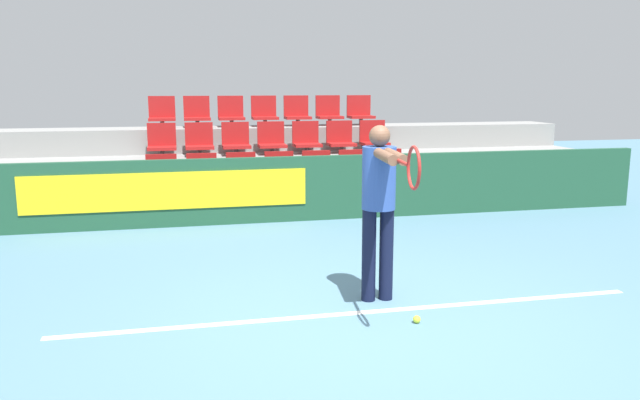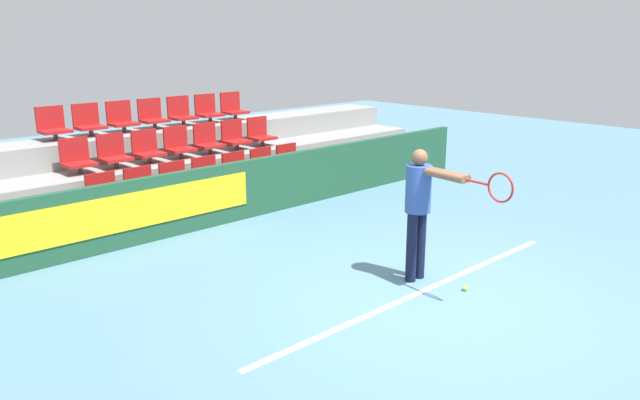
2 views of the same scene
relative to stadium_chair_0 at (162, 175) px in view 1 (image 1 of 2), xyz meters
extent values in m
plane|color=slate|center=(1.78, -4.71, -0.65)|extent=(30.00, 30.00, 0.00)
cube|color=white|center=(1.78, -4.48, -0.64)|extent=(5.26, 0.08, 0.01)
cube|color=#1E4C33|center=(1.78, -0.63, -0.17)|extent=(11.40, 0.12, 0.95)
cube|color=yellow|center=(0.09, -0.70, -0.12)|extent=(3.90, 0.02, 0.52)
cube|color=gray|center=(1.78, -0.11, -0.44)|extent=(11.00, 0.86, 0.41)
cube|color=gray|center=(1.78, 0.75, -0.23)|extent=(11.00, 0.86, 0.83)
cube|color=gray|center=(1.78, 1.62, -0.03)|extent=(11.00, 0.86, 1.24)
cylinder|color=#333333|center=(0.00, -0.07, -0.17)|extent=(0.07, 0.07, 0.12)
cube|color=#A31919|center=(0.00, -0.07, -0.09)|extent=(0.45, 0.38, 0.05)
cube|color=#A31919|center=(0.00, 0.10, 0.12)|extent=(0.45, 0.04, 0.37)
cylinder|color=#333333|center=(0.59, -0.07, -0.17)|extent=(0.07, 0.07, 0.12)
cube|color=#A31919|center=(0.59, -0.07, -0.09)|extent=(0.45, 0.38, 0.05)
cube|color=#A31919|center=(0.59, 0.10, 0.12)|extent=(0.45, 0.04, 0.37)
cylinder|color=#333333|center=(1.19, -0.07, -0.17)|extent=(0.07, 0.07, 0.12)
cube|color=#A31919|center=(1.19, -0.07, -0.09)|extent=(0.45, 0.38, 0.05)
cube|color=#A31919|center=(1.19, 0.10, 0.12)|extent=(0.45, 0.04, 0.37)
cylinder|color=#333333|center=(1.78, -0.07, -0.17)|extent=(0.07, 0.07, 0.12)
cube|color=#A31919|center=(1.78, -0.07, -0.09)|extent=(0.45, 0.38, 0.05)
cube|color=#A31919|center=(1.78, 0.10, 0.12)|extent=(0.45, 0.04, 0.37)
cylinder|color=#333333|center=(2.38, -0.07, -0.17)|extent=(0.07, 0.07, 0.12)
cube|color=#A31919|center=(2.38, -0.07, -0.09)|extent=(0.45, 0.38, 0.05)
cube|color=#A31919|center=(2.38, 0.10, 0.12)|extent=(0.45, 0.04, 0.37)
cylinder|color=#333333|center=(2.97, -0.07, -0.17)|extent=(0.07, 0.07, 0.12)
cube|color=#A31919|center=(2.97, -0.07, -0.09)|extent=(0.45, 0.38, 0.05)
cube|color=#A31919|center=(2.97, 0.10, 0.12)|extent=(0.45, 0.04, 0.37)
cylinder|color=#333333|center=(3.57, -0.07, -0.17)|extent=(0.07, 0.07, 0.12)
cube|color=#A31919|center=(3.57, -0.07, -0.09)|extent=(0.45, 0.38, 0.05)
cube|color=#A31919|center=(3.57, 0.10, 0.12)|extent=(0.45, 0.04, 0.37)
cylinder|color=#333333|center=(0.00, 0.79, 0.24)|extent=(0.07, 0.07, 0.12)
cube|color=#A31919|center=(0.00, 0.79, 0.33)|extent=(0.45, 0.38, 0.05)
cube|color=#A31919|center=(0.00, 0.96, 0.54)|extent=(0.45, 0.04, 0.37)
cylinder|color=#333333|center=(0.59, 0.79, 0.24)|extent=(0.07, 0.07, 0.12)
cube|color=#A31919|center=(0.59, 0.79, 0.33)|extent=(0.45, 0.38, 0.05)
cube|color=#A31919|center=(0.59, 0.96, 0.54)|extent=(0.45, 0.04, 0.37)
cylinder|color=#333333|center=(1.19, 0.79, 0.24)|extent=(0.07, 0.07, 0.12)
cube|color=#A31919|center=(1.19, 0.79, 0.33)|extent=(0.45, 0.38, 0.05)
cube|color=#A31919|center=(1.19, 0.96, 0.54)|extent=(0.45, 0.04, 0.37)
cylinder|color=#333333|center=(1.78, 0.79, 0.24)|extent=(0.07, 0.07, 0.12)
cube|color=#A31919|center=(1.78, 0.79, 0.33)|extent=(0.45, 0.38, 0.05)
cube|color=#A31919|center=(1.78, 0.96, 0.54)|extent=(0.45, 0.04, 0.37)
cylinder|color=#333333|center=(2.38, 0.79, 0.24)|extent=(0.07, 0.07, 0.12)
cube|color=#A31919|center=(2.38, 0.79, 0.33)|extent=(0.45, 0.38, 0.05)
cube|color=#A31919|center=(2.38, 0.96, 0.54)|extent=(0.45, 0.04, 0.37)
cylinder|color=#333333|center=(2.97, 0.79, 0.24)|extent=(0.07, 0.07, 0.12)
cube|color=#A31919|center=(2.97, 0.79, 0.33)|extent=(0.45, 0.38, 0.05)
cube|color=#A31919|center=(2.97, 0.96, 0.54)|extent=(0.45, 0.04, 0.37)
cylinder|color=#333333|center=(3.57, 0.79, 0.24)|extent=(0.07, 0.07, 0.12)
cube|color=#A31919|center=(3.57, 0.79, 0.33)|extent=(0.45, 0.38, 0.05)
cube|color=#A31919|center=(3.57, 0.96, 0.54)|extent=(0.45, 0.04, 0.37)
cylinder|color=#333333|center=(0.00, 1.66, 0.66)|extent=(0.07, 0.07, 0.12)
cube|color=#A31919|center=(0.00, 1.66, 0.74)|extent=(0.45, 0.38, 0.05)
cube|color=#A31919|center=(0.00, 1.83, 0.95)|extent=(0.45, 0.04, 0.37)
cylinder|color=#333333|center=(0.59, 1.66, 0.66)|extent=(0.07, 0.07, 0.12)
cube|color=#A31919|center=(0.59, 1.66, 0.74)|extent=(0.45, 0.38, 0.05)
cube|color=#A31919|center=(0.59, 1.83, 0.95)|extent=(0.45, 0.04, 0.37)
cylinder|color=#333333|center=(1.19, 1.66, 0.66)|extent=(0.07, 0.07, 0.12)
cube|color=#A31919|center=(1.19, 1.66, 0.74)|extent=(0.45, 0.38, 0.05)
cube|color=#A31919|center=(1.19, 1.83, 0.95)|extent=(0.45, 0.04, 0.37)
cylinder|color=#333333|center=(1.78, 1.66, 0.66)|extent=(0.07, 0.07, 0.12)
cube|color=#A31919|center=(1.78, 1.66, 0.74)|extent=(0.45, 0.38, 0.05)
cube|color=#A31919|center=(1.78, 1.83, 0.95)|extent=(0.45, 0.04, 0.37)
cylinder|color=#333333|center=(2.38, 1.66, 0.66)|extent=(0.07, 0.07, 0.12)
cube|color=#A31919|center=(2.38, 1.66, 0.74)|extent=(0.45, 0.38, 0.05)
cube|color=#A31919|center=(2.38, 1.83, 0.95)|extent=(0.45, 0.04, 0.37)
cylinder|color=#333333|center=(2.97, 1.66, 0.66)|extent=(0.07, 0.07, 0.12)
cube|color=#A31919|center=(2.97, 1.66, 0.74)|extent=(0.45, 0.38, 0.05)
cube|color=#A31919|center=(2.97, 1.83, 0.95)|extent=(0.45, 0.04, 0.37)
cylinder|color=#333333|center=(3.57, 1.66, 0.66)|extent=(0.07, 0.07, 0.12)
cube|color=#A31919|center=(3.57, 1.66, 0.74)|extent=(0.45, 0.38, 0.05)
cube|color=#A31919|center=(3.57, 1.83, 0.95)|extent=(0.45, 0.04, 0.37)
cylinder|color=black|center=(1.95, -4.17, -0.21)|extent=(0.13, 0.13, 0.87)
cylinder|color=black|center=(2.12, -4.17, -0.21)|extent=(0.13, 0.13, 0.87)
cylinder|color=#2D4C99|center=(2.03, -4.17, 0.50)|extent=(0.31, 0.31, 0.57)
sphere|color=brown|center=(2.03, -4.17, 0.88)|extent=(0.19, 0.19, 0.19)
cylinder|color=brown|center=(1.95, -4.60, 0.75)|extent=(0.14, 0.56, 0.09)
cylinder|color=brown|center=(2.03, -4.60, 0.75)|extent=(0.14, 0.56, 0.09)
cylinder|color=#AD231E|center=(1.95, -5.02, 0.75)|extent=(0.06, 0.30, 0.03)
torus|color=#AD231E|center=(1.92, -5.32, 0.75)|extent=(0.06, 0.32, 0.32)
sphere|color=#CCDB33|center=(2.18, -4.81, -0.61)|extent=(0.07, 0.07, 0.07)
camera|label=1|loc=(0.29, -9.49, 1.34)|focal=35.00mm
camera|label=2|loc=(-3.73, -8.61, 2.31)|focal=35.00mm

